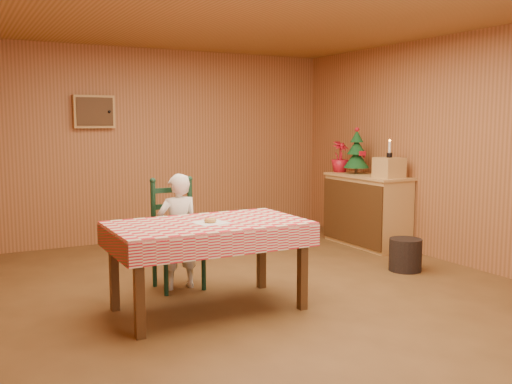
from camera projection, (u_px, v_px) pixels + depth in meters
ground at (266, 294)px, 5.38m from camera, size 6.00×6.00×0.00m
cabin_walls at (240, 101)px, 5.63m from camera, size 5.10×6.05×2.65m
dining_table at (208, 231)px, 4.85m from camera, size 1.66×0.96×0.77m
ladder_chair at (176, 237)px, 5.56m from camera, size 0.44×0.40×1.08m
seated_child at (178, 232)px, 5.51m from camera, size 0.41×0.27×1.12m
napkin at (210, 223)px, 4.80m from camera, size 0.30×0.30×0.00m
donut at (210, 220)px, 4.80m from camera, size 0.13×0.13×0.04m
shelf_unit at (367, 210)px, 7.48m from camera, size 0.54×1.24×0.93m
crate at (389, 168)px, 7.06m from camera, size 0.30×0.30×0.25m
christmas_tree at (357, 153)px, 7.61m from camera, size 0.34×0.34×0.62m
flower_arrangement at (340, 157)px, 7.86m from camera, size 0.27×0.27×0.43m
candle_set at (389, 152)px, 7.04m from camera, size 0.07×0.07×0.22m
storage_bin at (405, 255)px, 6.22m from camera, size 0.42×0.42×0.35m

